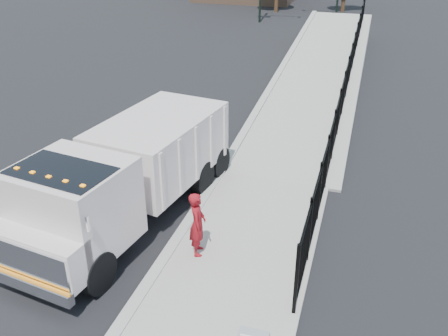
# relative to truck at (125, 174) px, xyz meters

# --- Properties ---
(ground) EXTENTS (120.00, 120.00, 0.00)m
(ground) POSITION_rel_truck_xyz_m (1.74, -0.50, -1.58)
(ground) COLOR black
(ground) RESTS_ON ground
(sidewalk) EXTENTS (3.55, 12.00, 0.12)m
(sidewalk) POSITION_rel_truck_xyz_m (3.66, -2.50, -1.52)
(sidewalk) COLOR #9E998E
(sidewalk) RESTS_ON ground
(curb) EXTENTS (0.30, 12.00, 0.16)m
(curb) POSITION_rel_truck_xyz_m (1.74, -2.50, -1.50)
(curb) COLOR #ADAAA3
(curb) RESTS_ON ground
(ramp) EXTENTS (3.95, 24.06, 3.19)m
(ramp) POSITION_rel_truck_xyz_m (3.86, 15.50, -1.58)
(ramp) COLOR #9E998E
(ramp) RESTS_ON ground
(iron_fence) EXTENTS (0.10, 28.00, 1.80)m
(iron_fence) POSITION_rel_truck_xyz_m (5.29, 11.50, -0.68)
(iron_fence) COLOR black
(iron_fence) RESTS_ON ground
(truck) EXTENTS (3.85, 8.51, 2.81)m
(truck) POSITION_rel_truck_xyz_m (0.00, 0.00, 0.00)
(truck) COLOR black
(truck) RESTS_ON ground
(worker) EXTENTS (0.59, 0.74, 1.77)m
(worker) POSITION_rel_truck_xyz_m (2.50, -1.00, -0.57)
(worker) COLOR maroon
(worker) RESTS_ON sidewalk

